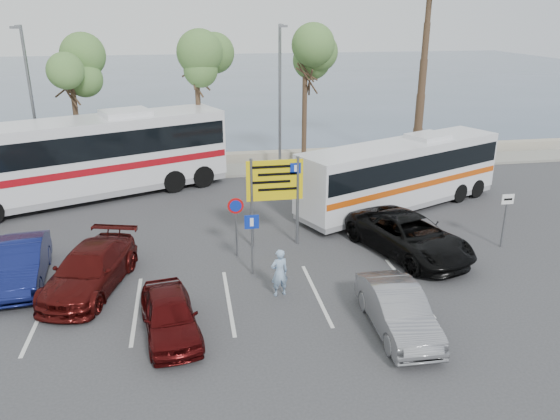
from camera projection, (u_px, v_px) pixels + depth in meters
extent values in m
plane|color=#353537|center=(261.00, 284.00, 18.68)|extent=(120.00, 120.00, 0.00)
cube|color=gray|center=(228.00, 171.00, 31.60)|extent=(44.00, 2.40, 0.15)
cube|color=#9D947D|center=(225.00, 158.00, 33.38)|extent=(48.00, 0.80, 0.60)
plane|color=#3E5264|center=(200.00, 79.00, 74.18)|extent=(140.00, 140.00, 0.00)
cylinder|color=#382619|center=(78.00, 131.00, 29.43)|extent=(0.28, 0.28, 5.04)
cylinder|color=#382619|center=(199.00, 122.00, 30.37)|extent=(0.28, 0.28, 5.60)
cylinder|color=#382619|center=(304.00, 122.00, 31.41)|extent=(0.28, 0.28, 5.18)
cylinder|color=#382619|center=(423.00, 77.00, 31.70)|extent=(0.48, 0.48, 10.00)
cylinder|color=slate|center=(33.00, 106.00, 28.23)|extent=(0.16, 0.16, 8.00)
cylinder|color=slate|center=(18.00, 26.00, 26.45)|extent=(0.12, 0.90, 0.12)
cube|color=slate|center=(15.00, 27.00, 26.01)|extent=(0.45, 0.25, 0.12)
cylinder|color=slate|center=(280.00, 100.00, 30.31)|extent=(0.16, 0.16, 8.00)
cylinder|color=slate|center=(281.00, 25.00, 28.54)|extent=(0.12, 0.90, 0.12)
cube|color=slate|center=(283.00, 26.00, 28.09)|extent=(0.45, 0.25, 0.12)
cylinder|color=slate|center=(252.00, 204.00, 21.04)|extent=(0.12, 0.12, 3.60)
cylinder|color=slate|center=(297.00, 201.00, 21.32)|extent=(0.12, 0.12, 3.60)
cube|color=yellow|center=(275.00, 180.00, 20.87)|extent=(2.20, 0.06, 1.60)
cube|color=#0C2699|center=(296.00, 168.00, 20.80)|extent=(0.42, 0.01, 0.42)
cylinder|color=slate|center=(236.00, 229.00, 20.43)|extent=(0.07, 0.07, 2.20)
cylinder|color=#B20C0C|center=(236.00, 206.00, 20.07)|extent=(0.60, 0.03, 0.60)
cylinder|color=slate|center=(252.00, 246.00, 19.01)|extent=(0.07, 0.07, 2.20)
cube|color=#0C2699|center=(252.00, 222.00, 18.68)|extent=(0.50, 0.03, 0.50)
cylinder|color=slate|center=(504.00, 221.00, 21.26)|extent=(0.07, 0.07, 2.20)
cube|color=white|center=(508.00, 199.00, 20.93)|extent=(0.50, 0.03, 0.40)
cube|color=silver|center=(88.00, 153.00, 26.48)|extent=(13.56, 7.85, 3.32)
cube|color=black|center=(87.00, 142.00, 26.28)|extent=(13.32, 7.78, 1.18)
cube|color=maroon|center=(89.00, 164.00, 26.67)|extent=(13.45, 7.82, 0.34)
cube|color=gray|center=(92.00, 186.00, 27.06)|extent=(13.42, 7.77, 0.62)
cube|color=silver|center=(83.00, 117.00, 25.87)|extent=(2.77, 2.53, 0.27)
cube|color=silver|center=(401.00, 171.00, 25.27)|extent=(10.77, 6.50, 2.65)
cube|color=black|center=(402.00, 161.00, 25.11)|extent=(10.59, 6.45, 0.94)
cube|color=#C0450B|center=(401.00, 180.00, 25.42)|extent=(10.68, 6.48, 0.27)
cube|color=gray|center=(399.00, 198.00, 25.73)|extent=(10.66, 6.44, 0.49)
cube|color=silver|center=(404.00, 141.00, 24.78)|extent=(2.23, 2.05, 0.22)
imported|color=#10174E|center=(20.00, 263.00, 18.52)|extent=(2.03, 4.57, 1.46)
imported|color=#440C0B|center=(90.00, 270.00, 18.13)|extent=(3.23, 5.24, 1.42)
imported|color=#400909|center=(170.00, 315.00, 15.59)|extent=(2.01, 3.87, 1.26)
imported|color=black|center=(409.00, 235.00, 20.75)|extent=(4.12, 5.98, 1.52)
imported|color=gray|center=(398.00, 310.00, 15.78)|extent=(1.47, 4.05, 1.33)
imported|color=#8AA8CA|center=(279.00, 273.00, 17.69)|extent=(0.67, 0.51, 1.63)
imported|color=#353C50|center=(414.00, 191.00, 25.74)|extent=(0.87, 0.96, 1.59)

